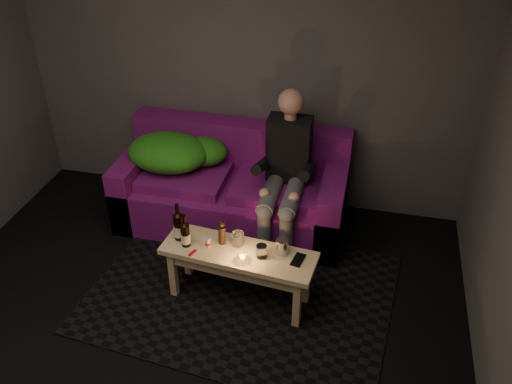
{
  "coord_description": "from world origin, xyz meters",
  "views": [
    {
      "loc": [
        1.13,
        -2.06,
        2.96
      ],
      "look_at": [
        0.3,
        1.45,
        0.57
      ],
      "focal_mm": 38.0,
      "sensor_mm": 36.0,
      "label": 1
    }
  ],
  "objects_px": {
    "person": "(285,170)",
    "beer_bottle_b": "(185,234)",
    "sofa": "(234,191)",
    "beer_bottle_a": "(179,226)",
    "steel_cup": "(282,247)",
    "coffee_table": "(239,260)"
  },
  "relations": [
    {
      "from": "coffee_table",
      "to": "beer_bottle_a",
      "type": "height_order",
      "value": "beer_bottle_a"
    },
    {
      "from": "sofa",
      "to": "steel_cup",
      "type": "distance_m",
      "value": 1.14
    },
    {
      "from": "beer_bottle_b",
      "to": "steel_cup",
      "type": "bearing_deg",
      "value": 5.78
    },
    {
      "from": "beer_bottle_a",
      "to": "steel_cup",
      "type": "relative_size",
      "value": 2.59
    },
    {
      "from": "person",
      "to": "steel_cup",
      "type": "height_order",
      "value": "person"
    },
    {
      "from": "person",
      "to": "beer_bottle_a",
      "type": "height_order",
      "value": "person"
    },
    {
      "from": "coffee_table",
      "to": "person",
      "type": "bearing_deg",
      "value": 77.72
    },
    {
      "from": "sofa",
      "to": "coffee_table",
      "type": "relative_size",
      "value": 1.71
    },
    {
      "from": "sofa",
      "to": "person",
      "type": "height_order",
      "value": "person"
    },
    {
      "from": "person",
      "to": "beer_bottle_b",
      "type": "relative_size",
      "value": 4.86
    },
    {
      "from": "sofa",
      "to": "beer_bottle_b",
      "type": "bearing_deg",
      "value": -94.64
    },
    {
      "from": "beer_bottle_b",
      "to": "steel_cup",
      "type": "distance_m",
      "value": 0.7
    },
    {
      "from": "coffee_table",
      "to": "steel_cup",
      "type": "distance_m",
      "value": 0.34
    },
    {
      "from": "beer_bottle_a",
      "to": "beer_bottle_b",
      "type": "xyz_separation_m",
      "value": [
        0.07,
        -0.06,
        -0.01
      ]
    },
    {
      "from": "sofa",
      "to": "beer_bottle_b",
      "type": "distance_m",
      "value": 1.04
    },
    {
      "from": "sofa",
      "to": "person",
      "type": "relative_size",
      "value": 1.5
    },
    {
      "from": "steel_cup",
      "to": "sofa",
      "type": "bearing_deg",
      "value": 123.31
    },
    {
      "from": "beer_bottle_a",
      "to": "beer_bottle_b",
      "type": "bearing_deg",
      "value": -41.44
    },
    {
      "from": "sofa",
      "to": "steel_cup",
      "type": "bearing_deg",
      "value": -56.69
    },
    {
      "from": "sofa",
      "to": "beer_bottle_a",
      "type": "height_order",
      "value": "sofa"
    },
    {
      "from": "sofa",
      "to": "person",
      "type": "xyz_separation_m",
      "value": [
        0.49,
        -0.16,
        0.37
      ]
    },
    {
      "from": "beer_bottle_a",
      "to": "beer_bottle_b",
      "type": "height_order",
      "value": "beer_bottle_a"
    }
  ]
}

